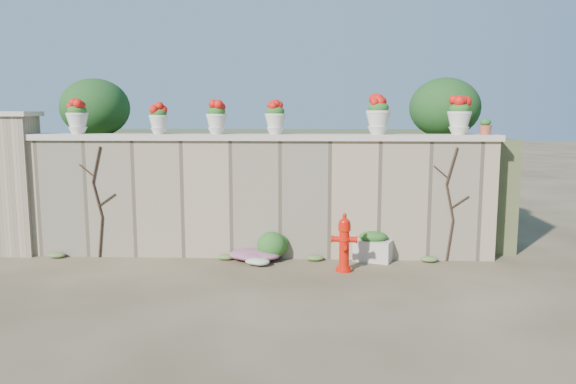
{
  "coord_description": "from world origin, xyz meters",
  "views": [
    {
      "loc": [
        0.94,
        -7.64,
        2.47
      ],
      "look_at": [
        0.55,
        1.4,
        1.18
      ],
      "focal_mm": 35.0,
      "sensor_mm": 36.0,
      "label": 1
    }
  ],
  "objects_px": {
    "urn_pot_0": "(77,117)",
    "planter_box": "(373,247)",
    "fire_hydrant": "(344,242)",
    "terracotta_pot": "(485,128)"
  },
  "relations": [
    {
      "from": "planter_box",
      "to": "terracotta_pot",
      "type": "xyz_separation_m",
      "value": [
        1.83,
        0.25,
        1.98
      ]
    },
    {
      "from": "urn_pot_0",
      "to": "planter_box",
      "type": "bearing_deg",
      "value": -2.85
    },
    {
      "from": "fire_hydrant",
      "to": "planter_box",
      "type": "bearing_deg",
      "value": 56.92
    },
    {
      "from": "planter_box",
      "to": "terracotta_pot",
      "type": "relative_size",
      "value": 2.73
    },
    {
      "from": "urn_pot_0",
      "to": "fire_hydrant",
      "type": "bearing_deg",
      "value": -11.13
    },
    {
      "from": "fire_hydrant",
      "to": "urn_pot_0",
      "type": "xyz_separation_m",
      "value": [
        -4.5,
        0.89,
        1.92
      ]
    },
    {
      "from": "planter_box",
      "to": "urn_pot_0",
      "type": "relative_size",
      "value": 1.2
    },
    {
      "from": "planter_box",
      "to": "urn_pot_0",
      "type": "height_order",
      "value": "urn_pot_0"
    },
    {
      "from": "fire_hydrant",
      "to": "terracotta_pot",
      "type": "relative_size",
      "value": 3.63
    },
    {
      "from": "planter_box",
      "to": "terracotta_pot",
      "type": "bearing_deg",
      "value": 28.34
    }
  ]
}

